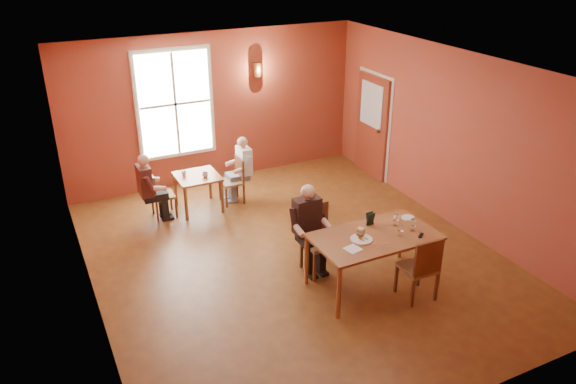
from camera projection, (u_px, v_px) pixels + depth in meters
name	position (u px, v px, depth m)	size (l,w,h in m)	color
ground	(294.00, 257.00, 8.91)	(6.00, 7.00, 0.01)	brown
wall_back	(215.00, 108.00, 11.12)	(6.00, 0.04, 3.00)	brown
wall_front	(456.00, 295.00, 5.43)	(6.00, 0.04, 3.00)	brown
wall_left	(82.00, 210.00, 7.08)	(0.04, 7.00, 3.00)	brown
wall_right	(452.00, 139.00, 9.47)	(0.04, 7.00, 3.00)	brown
ceiling	(294.00, 68.00, 7.64)	(6.00, 7.00, 0.04)	white
window	(175.00, 104.00, 10.67)	(1.36, 0.10, 1.96)	white
door	(371.00, 126.00, 11.51)	(0.12, 1.04, 2.10)	maroon
wall_sconce	(258.00, 70.00, 11.10)	(0.16, 0.16, 0.28)	brown
main_table	(373.00, 260.00, 8.04)	(1.76, 0.99, 0.82)	brown
chair_diner_main	(321.00, 241.00, 8.32)	(0.46, 0.46, 1.04)	brown
diner_main	(322.00, 234.00, 8.24)	(0.52, 0.52, 1.31)	#322019
chair_empty	(418.00, 266.00, 7.75)	(0.43, 0.43, 0.98)	#573118
plate_food	(361.00, 239.00, 7.74)	(0.31, 0.31, 0.04)	white
sandwich	(361.00, 233.00, 7.81)	(0.09, 0.09, 0.11)	#DDBB64
goblet_a	(396.00, 220.00, 8.08)	(0.08, 0.08, 0.20)	white
goblet_b	(413.00, 225.00, 7.94)	(0.08, 0.08, 0.20)	white
goblet_c	(400.00, 230.00, 7.81)	(0.08, 0.08, 0.19)	white
menu_stand	(370.00, 219.00, 8.10)	(0.12, 0.06, 0.20)	black
knife	(381.00, 244.00, 7.64)	(0.22, 0.02, 0.00)	white
napkin	(353.00, 249.00, 7.52)	(0.20, 0.20, 0.01)	white
side_plate	(408.00, 218.00, 8.33)	(0.20, 0.20, 0.02)	silver
sunglasses	(421.00, 235.00, 7.85)	(0.13, 0.04, 0.02)	black
second_table	(198.00, 192.00, 10.30)	(0.76, 0.76, 0.67)	brown
chair_diner_white	(231.00, 181.00, 10.52)	(0.39, 0.39, 0.87)	#5F2C15
diner_white	(232.00, 173.00, 10.46)	(0.48, 0.48, 1.19)	white
chair_diner_maroon	(163.00, 194.00, 10.00)	(0.38, 0.38, 0.85)	#462D15
diner_maroon	(160.00, 185.00, 9.91)	(0.49, 0.49, 1.23)	#601411
cup_a	(205.00, 175.00, 10.09)	(0.11, 0.11, 0.08)	silver
cup_b	(184.00, 174.00, 10.14)	(0.09, 0.09, 0.08)	silver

